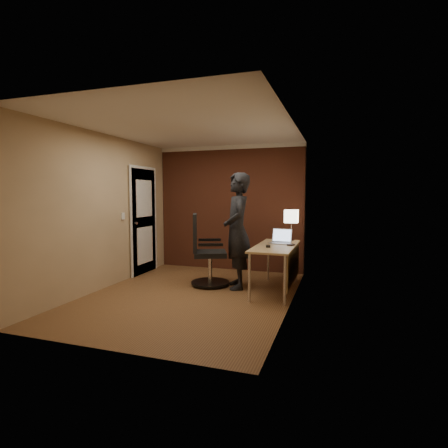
{
  "coord_description": "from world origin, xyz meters",
  "views": [
    {
      "loc": [
        2.12,
        -4.78,
        1.53
      ],
      "look_at": [
        0.35,
        0.55,
        1.05
      ],
      "focal_mm": 28.0,
      "sensor_mm": 36.0,
      "label": 1
    }
  ],
  "objects_px": {
    "desk_lamp": "(291,217)",
    "office_chair": "(206,255)",
    "desk": "(280,254)",
    "person": "(237,231)",
    "mouse": "(268,246)",
    "laptop": "(281,239)",
    "wallet": "(291,245)"
  },
  "relations": [
    {
      "from": "mouse",
      "to": "office_chair",
      "type": "relative_size",
      "value": 0.08
    },
    {
      "from": "laptop",
      "to": "wallet",
      "type": "distance_m",
      "value": 0.29
    },
    {
      "from": "desk_lamp",
      "to": "laptop",
      "type": "distance_m",
      "value": 0.49
    },
    {
      "from": "wallet",
      "to": "person",
      "type": "height_order",
      "value": "person"
    },
    {
      "from": "wallet",
      "to": "mouse",
      "type": "bearing_deg",
      "value": -135.21
    },
    {
      "from": "laptop",
      "to": "office_chair",
      "type": "relative_size",
      "value": 0.3
    },
    {
      "from": "desk",
      "to": "laptop",
      "type": "height_order",
      "value": "laptop"
    },
    {
      "from": "desk_lamp",
      "to": "wallet",
      "type": "bearing_deg",
      "value": -82.5
    },
    {
      "from": "office_chair",
      "to": "person",
      "type": "bearing_deg",
      "value": 3.03
    },
    {
      "from": "desk",
      "to": "person",
      "type": "distance_m",
      "value": 0.78
    },
    {
      "from": "laptop",
      "to": "wallet",
      "type": "bearing_deg",
      "value": -47.85
    },
    {
      "from": "wallet",
      "to": "office_chair",
      "type": "relative_size",
      "value": 0.09
    },
    {
      "from": "desk",
      "to": "wallet",
      "type": "distance_m",
      "value": 0.22
    },
    {
      "from": "desk",
      "to": "person",
      "type": "xyz_separation_m",
      "value": [
        -0.7,
        -0.01,
        0.34
      ]
    },
    {
      "from": "desk_lamp",
      "to": "mouse",
      "type": "height_order",
      "value": "desk_lamp"
    },
    {
      "from": "desk_lamp",
      "to": "office_chair",
      "type": "bearing_deg",
      "value": -154.75
    },
    {
      "from": "desk",
      "to": "wallet",
      "type": "height_order",
      "value": "wallet"
    },
    {
      "from": "desk_lamp",
      "to": "wallet",
      "type": "distance_m",
      "value": 0.68
    },
    {
      "from": "desk_lamp",
      "to": "desk",
      "type": "bearing_deg",
      "value": -98.27
    },
    {
      "from": "desk",
      "to": "desk_lamp",
      "type": "bearing_deg",
      "value": 81.73
    },
    {
      "from": "mouse",
      "to": "office_chair",
      "type": "distance_m",
      "value": 1.14
    },
    {
      "from": "laptop",
      "to": "office_chair",
      "type": "height_order",
      "value": "office_chair"
    },
    {
      "from": "desk_lamp",
      "to": "mouse",
      "type": "xyz_separation_m",
      "value": [
        -0.23,
        -0.84,
        -0.4
      ]
    },
    {
      "from": "mouse",
      "to": "office_chair",
      "type": "height_order",
      "value": "office_chair"
    },
    {
      "from": "laptop",
      "to": "mouse",
      "type": "distance_m",
      "value": 0.53
    },
    {
      "from": "wallet",
      "to": "desk",
      "type": "bearing_deg",
      "value": -160.22
    },
    {
      "from": "desk_lamp",
      "to": "office_chair",
      "type": "relative_size",
      "value": 0.45
    },
    {
      "from": "laptop",
      "to": "wallet",
      "type": "relative_size",
      "value": 3.26
    },
    {
      "from": "mouse",
      "to": "wallet",
      "type": "bearing_deg",
      "value": 30.65
    },
    {
      "from": "desk",
      "to": "office_chair",
      "type": "bearing_deg",
      "value": -178.42
    },
    {
      "from": "desk_lamp",
      "to": "wallet",
      "type": "relative_size",
      "value": 4.86
    },
    {
      "from": "person",
      "to": "wallet",
      "type": "bearing_deg",
      "value": 71.86
    }
  ]
}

